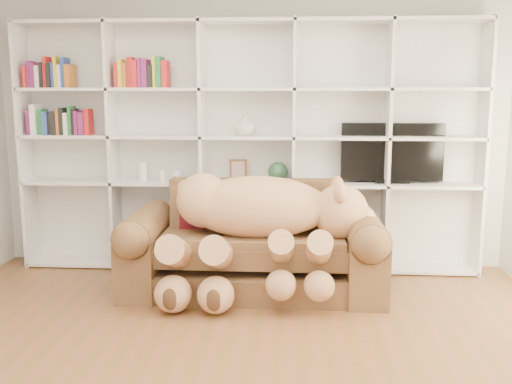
# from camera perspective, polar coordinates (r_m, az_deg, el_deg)

# --- Properties ---
(floor) EXTENTS (5.00, 5.00, 0.00)m
(floor) POSITION_cam_1_polar(r_m,az_deg,el_deg) (3.61, -3.92, -18.49)
(floor) COLOR brown
(floor) RESTS_ON ground
(wall_back) EXTENTS (5.00, 0.02, 2.70)m
(wall_back) POSITION_cam_1_polar(r_m,az_deg,el_deg) (5.68, -0.64, 6.18)
(wall_back) COLOR silver
(wall_back) RESTS_ON floor
(bookshelf) EXTENTS (4.43, 0.35, 2.40)m
(bookshelf) POSITION_cam_1_polar(r_m,az_deg,el_deg) (5.57, -3.23, 5.63)
(bookshelf) COLOR silver
(bookshelf) RESTS_ON floor
(sofa) EXTENTS (2.23, 0.96, 0.94)m
(sofa) POSITION_cam_1_polar(r_m,az_deg,el_deg) (5.02, -0.24, -5.88)
(sofa) COLOR brown
(sofa) RESTS_ON floor
(teddy_bear) EXTENTS (1.78, 0.95, 1.03)m
(teddy_bear) POSITION_cam_1_polar(r_m,az_deg,el_deg) (4.76, 0.24, -2.88)
(teddy_bear) COLOR tan
(teddy_bear) RESTS_ON sofa
(throw_pillow) EXTENTS (0.41, 0.26, 0.41)m
(throw_pillow) POSITION_cam_1_polar(r_m,az_deg,el_deg) (5.15, -5.46, -1.90)
(throw_pillow) COLOR #5B0F1C
(throw_pillow) RESTS_ON sofa
(gift_box) EXTENTS (0.35, 0.33, 0.27)m
(gift_box) POSITION_cam_1_polar(r_m,az_deg,el_deg) (5.05, 8.37, -8.47)
(gift_box) COLOR #AE2117
(gift_box) RESTS_ON floor
(tv) EXTENTS (0.97, 0.18, 0.57)m
(tv) POSITION_cam_1_polar(r_m,az_deg,el_deg) (5.61, 13.42, 3.77)
(tv) COLOR black
(tv) RESTS_ON bookshelf
(picture_frame) EXTENTS (0.17, 0.05, 0.21)m
(picture_frame) POSITION_cam_1_polar(r_m,az_deg,el_deg) (5.53, -1.79, 2.21)
(picture_frame) COLOR #55351D
(picture_frame) RESTS_ON bookshelf
(green_vase) EXTENTS (0.20, 0.20, 0.20)m
(green_vase) POSITION_cam_1_polar(r_m,az_deg,el_deg) (5.51, 2.21, 2.01)
(green_vase) COLOR #2B5437
(green_vase) RESTS_ON bookshelf
(figurine_tall) EXTENTS (0.11, 0.11, 0.18)m
(figurine_tall) POSITION_cam_1_polar(r_m,az_deg,el_deg) (5.70, -11.26, 2.01)
(figurine_tall) COLOR silver
(figurine_tall) RESTS_ON bookshelf
(figurine_short) EXTENTS (0.08, 0.08, 0.11)m
(figurine_short) POSITION_cam_1_polar(r_m,az_deg,el_deg) (5.66, -9.35, 1.65)
(figurine_short) COLOR silver
(figurine_short) RESTS_ON bookshelf
(snow_globe) EXTENTS (0.11, 0.11, 0.11)m
(snow_globe) POSITION_cam_1_polar(r_m,az_deg,el_deg) (5.63, -7.86, 1.68)
(snow_globe) COLOR silver
(snow_globe) RESTS_ON bookshelf
(shelf_vase) EXTENTS (0.20, 0.20, 0.20)m
(shelf_vase) POSITION_cam_1_polar(r_m,az_deg,el_deg) (5.48, -1.14, 6.72)
(shelf_vase) COLOR beige
(shelf_vase) RESTS_ON bookshelf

